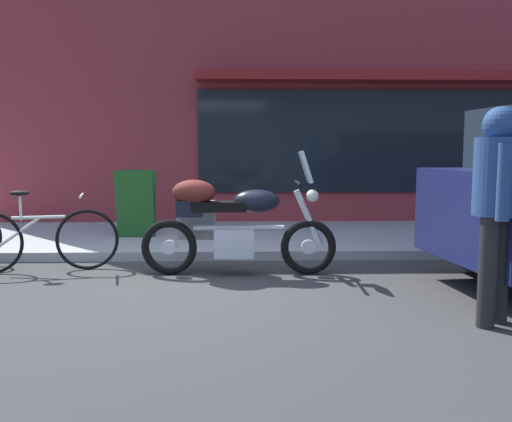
{
  "coord_description": "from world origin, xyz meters",
  "views": [
    {
      "loc": [
        0.64,
        -5.56,
        1.4
      ],
      "look_at": [
        0.82,
        0.73,
        0.7
      ],
      "focal_mm": 38.46,
      "sensor_mm": 36.0,
      "label": 1
    }
  ],
  "objects_px": {
    "parked_bicycle": "(39,239)",
    "sandwich_board_sign": "(136,203)",
    "pedestrian_walking": "(498,189)",
    "touring_motorcycle": "(227,221)"
  },
  "relations": [
    {
      "from": "parked_bicycle",
      "to": "pedestrian_walking",
      "type": "height_order",
      "value": "pedestrian_walking"
    },
    {
      "from": "pedestrian_walking",
      "to": "parked_bicycle",
      "type": "bearing_deg",
      "value": 154.82
    },
    {
      "from": "touring_motorcycle",
      "to": "sandwich_board_sign",
      "type": "xyz_separation_m",
      "value": [
        -1.39,
        1.96,
        0.02
      ]
    },
    {
      "from": "parked_bicycle",
      "to": "sandwich_board_sign",
      "type": "bearing_deg",
      "value": 66.88
    },
    {
      "from": "pedestrian_walking",
      "to": "sandwich_board_sign",
      "type": "distance_m",
      "value": 5.27
    },
    {
      "from": "parked_bicycle",
      "to": "sandwich_board_sign",
      "type": "xyz_separation_m",
      "value": [
        0.77,
        1.81,
        0.23
      ]
    },
    {
      "from": "touring_motorcycle",
      "to": "parked_bicycle",
      "type": "bearing_deg",
      "value": 176.01
    },
    {
      "from": "sandwich_board_sign",
      "to": "pedestrian_walking",
      "type": "bearing_deg",
      "value": -47.21
    },
    {
      "from": "touring_motorcycle",
      "to": "pedestrian_walking",
      "type": "bearing_deg",
      "value": -40.98
    },
    {
      "from": "touring_motorcycle",
      "to": "pedestrian_walking",
      "type": "distance_m",
      "value": 2.92
    }
  ]
}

